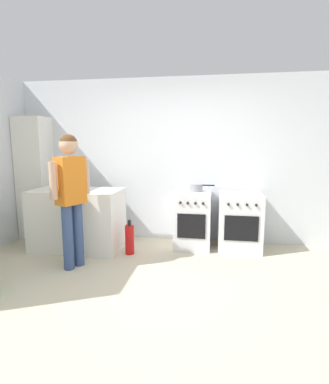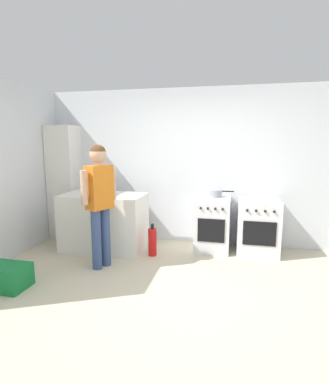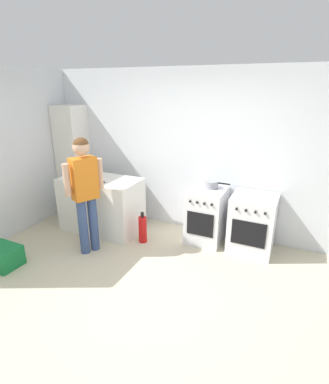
{
  "view_description": "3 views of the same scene",
  "coord_description": "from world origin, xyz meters",
  "px_view_note": "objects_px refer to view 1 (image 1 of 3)",
  "views": [
    {
      "loc": [
        0.64,
        -2.89,
        1.58
      ],
      "look_at": [
        0.06,
        0.69,
        0.99
      ],
      "focal_mm": 28.0,
      "sensor_mm": 36.0,
      "label": 1
    },
    {
      "loc": [
        0.63,
        -3.12,
        1.72
      ],
      "look_at": [
        -0.27,
        0.85,
        1.04
      ],
      "focal_mm": 28.0,
      "sensor_mm": 36.0,
      "label": 2
    },
    {
      "loc": [
        1.56,
        -2.55,
        2.32
      ],
      "look_at": [
        0.01,
        0.78,
        1.01
      ],
      "focal_mm": 28.0,
      "sensor_mm": 36.0,
      "label": 3
    }
  ],
  "objects_px": {
    "fire_extinguisher": "(130,239)",
    "larder_cabinet": "(36,178)",
    "oven_right": "(240,221)",
    "oven_left": "(193,219)",
    "pot": "(196,188)",
    "knife_bread": "(65,188)",
    "knife_chef": "(72,191)",
    "person": "(71,189)",
    "knife_paring": "(84,191)"
  },
  "relations": [
    {
      "from": "knife_chef",
      "to": "larder_cabinet",
      "type": "height_order",
      "value": "larder_cabinet"
    },
    {
      "from": "oven_left",
      "to": "fire_extinguisher",
      "type": "distance_m",
      "value": 1.01
    },
    {
      "from": "oven_left",
      "to": "fire_extinguisher",
      "type": "relative_size",
      "value": 1.7
    },
    {
      "from": "fire_extinguisher",
      "to": "larder_cabinet",
      "type": "distance_m",
      "value": 2.03
    },
    {
      "from": "knife_paring",
      "to": "knife_bread",
      "type": "height_order",
      "value": "same"
    },
    {
      "from": "pot",
      "to": "knife_paring",
      "type": "xyz_separation_m",
      "value": [
        -1.55,
        -0.59,
        -0.0
      ]
    },
    {
      "from": "oven_left",
      "to": "larder_cabinet",
      "type": "bearing_deg",
      "value": 177.79
    },
    {
      "from": "knife_paring",
      "to": "person",
      "type": "height_order",
      "value": "person"
    },
    {
      "from": "oven_left",
      "to": "pot",
      "type": "xyz_separation_m",
      "value": [
        0.03,
        0.08,
        0.48
      ]
    },
    {
      "from": "knife_paring",
      "to": "fire_extinguisher",
      "type": "height_order",
      "value": "knife_paring"
    },
    {
      "from": "pot",
      "to": "knife_chef",
      "type": "xyz_separation_m",
      "value": [
        -1.75,
        -0.57,
        -0.0
      ]
    },
    {
      "from": "oven_right",
      "to": "knife_paring",
      "type": "distance_m",
      "value": 2.33
    },
    {
      "from": "fire_extinguisher",
      "to": "larder_cabinet",
      "type": "relative_size",
      "value": 0.25
    },
    {
      "from": "pot",
      "to": "knife_bread",
      "type": "height_order",
      "value": "pot"
    },
    {
      "from": "knife_paring",
      "to": "person",
      "type": "relative_size",
      "value": 0.12
    },
    {
      "from": "fire_extinguisher",
      "to": "larder_cabinet",
      "type": "xyz_separation_m",
      "value": [
        -1.78,
        0.58,
        0.78
      ]
    },
    {
      "from": "oven_left",
      "to": "knife_paring",
      "type": "bearing_deg",
      "value": -161.34
    },
    {
      "from": "oven_left",
      "to": "knife_bread",
      "type": "bearing_deg",
      "value": -171.58
    },
    {
      "from": "knife_bread",
      "to": "person",
      "type": "distance_m",
      "value": 0.91
    },
    {
      "from": "knife_bread",
      "to": "fire_extinguisher",
      "type": "height_order",
      "value": "knife_bread"
    },
    {
      "from": "pot",
      "to": "knife_bread",
      "type": "bearing_deg",
      "value": -169.42
    },
    {
      "from": "pot",
      "to": "person",
      "type": "distance_m",
      "value": 1.86
    },
    {
      "from": "knife_chef",
      "to": "larder_cabinet",
      "type": "relative_size",
      "value": 0.15
    },
    {
      "from": "fire_extinguisher",
      "to": "knife_bread",
      "type": "bearing_deg",
      "value": 169.59
    },
    {
      "from": "knife_paring",
      "to": "knife_chef",
      "type": "bearing_deg",
      "value": 173.12
    },
    {
      "from": "pot",
      "to": "larder_cabinet",
      "type": "height_order",
      "value": "larder_cabinet"
    },
    {
      "from": "person",
      "to": "larder_cabinet",
      "type": "bearing_deg",
      "value": 136.35
    },
    {
      "from": "knife_bread",
      "to": "larder_cabinet",
      "type": "relative_size",
      "value": 0.18
    },
    {
      "from": "pot",
      "to": "oven_right",
      "type": "bearing_deg",
      "value": -6.92
    },
    {
      "from": "pot",
      "to": "knife_paring",
      "type": "relative_size",
      "value": 1.87
    },
    {
      "from": "knife_paring",
      "to": "knife_chef",
      "type": "distance_m",
      "value": 0.2
    },
    {
      "from": "oven_right",
      "to": "knife_paring",
      "type": "relative_size",
      "value": 4.04
    },
    {
      "from": "oven_right",
      "to": "larder_cabinet",
      "type": "bearing_deg",
      "value": 178.25
    },
    {
      "from": "oven_right",
      "to": "pot",
      "type": "bearing_deg",
      "value": 173.08
    },
    {
      "from": "oven_right",
      "to": "fire_extinguisher",
      "type": "xyz_separation_m",
      "value": [
        -1.57,
        -0.48,
        -0.21
      ]
    },
    {
      "from": "knife_bread",
      "to": "person",
      "type": "xyz_separation_m",
      "value": [
        0.48,
        -0.76,
        0.11
      ]
    },
    {
      "from": "oven_left",
      "to": "knife_chef",
      "type": "relative_size",
      "value": 2.83
    },
    {
      "from": "pot",
      "to": "knife_paring",
      "type": "distance_m",
      "value": 1.66
    },
    {
      "from": "oven_right",
      "to": "pot",
      "type": "relative_size",
      "value": 2.16
    },
    {
      "from": "pot",
      "to": "larder_cabinet",
      "type": "distance_m",
      "value": 2.68
    },
    {
      "from": "oven_left",
      "to": "person",
      "type": "xyz_separation_m",
      "value": [
        -1.45,
        -1.05,
        0.59
      ]
    },
    {
      "from": "knife_paring",
      "to": "larder_cabinet",
      "type": "distance_m",
      "value": 1.29
    },
    {
      "from": "knife_chef",
      "to": "oven_right",
      "type": "bearing_deg",
      "value": 11.47
    },
    {
      "from": "oven_left",
      "to": "pot",
      "type": "height_order",
      "value": "pot"
    },
    {
      "from": "knife_chef",
      "to": "fire_extinguisher",
      "type": "height_order",
      "value": "knife_chef"
    },
    {
      "from": "oven_right",
      "to": "knife_paring",
      "type": "xyz_separation_m",
      "value": [
        -2.22,
        -0.51,
        0.48
      ]
    },
    {
      "from": "knife_bread",
      "to": "fire_extinguisher",
      "type": "bearing_deg",
      "value": -10.41
    },
    {
      "from": "pot",
      "to": "knife_bread",
      "type": "distance_m",
      "value": 1.99
    },
    {
      "from": "oven_left",
      "to": "oven_right",
      "type": "relative_size",
      "value": 1.0
    },
    {
      "from": "person",
      "to": "fire_extinguisher",
      "type": "height_order",
      "value": "person"
    }
  ]
}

